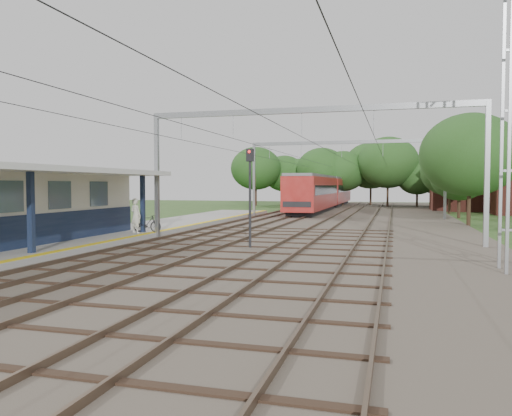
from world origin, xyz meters
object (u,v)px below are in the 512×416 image
(bicycle, at_px, (147,223))
(person, at_px, (136,216))
(signal_post, at_px, (250,184))
(train, at_px, (325,191))

(bicycle, bearing_deg, person, 151.23)
(person, xyz_separation_m, bicycle, (0.32, 0.70, -0.46))
(bicycle, distance_m, signal_post, 7.98)
(bicycle, xyz_separation_m, train, (5.14, 36.88, 1.36))
(bicycle, relative_size, train, 0.04)
(bicycle, height_order, train, train)
(bicycle, bearing_deg, signal_post, -118.54)
(bicycle, bearing_deg, train, -12.23)
(signal_post, bearing_deg, train, 114.60)
(bicycle, height_order, signal_post, signal_post)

